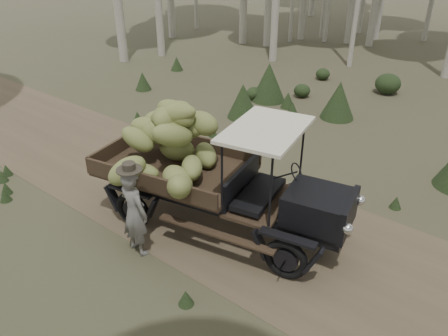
% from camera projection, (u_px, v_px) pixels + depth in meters
% --- Properties ---
extents(ground, '(120.00, 120.00, 0.00)m').
position_uv_depth(ground, '(238.00, 219.00, 9.47)').
color(ground, '#473D2B').
rests_on(ground, ground).
extents(dirt_track, '(70.00, 4.00, 0.01)m').
position_uv_depth(dirt_track, '(238.00, 219.00, 9.47)').
color(dirt_track, brown).
rests_on(dirt_track, ground).
extents(banana_truck, '(5.54, 3.15, 2.70)m').
position_uv_depth(banana_truck, '(195.00, 156.00, 8.74)').
color(banana_truck, black).
rests_on(banana_truck, ground).
extents(farmer, '(0.68, 0.51, 1.94)m').
position_uv_depth(farmer, '(134.00, 211.00, 8.11)').
color(farmer, '#5F5C56').
rests_on(farmer, ground).
extents(undergrowth, '(19.93, 21.87, 1.38)m').
position_uv_depth(undergrowth, '(249.00, 193.00, 9.38)').
color(undergrowth, '#233319').
rests_on(undergrowth, ground).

